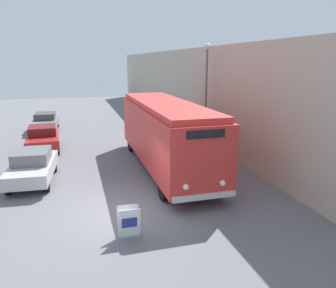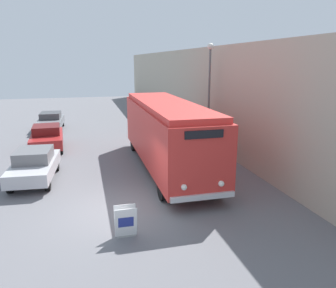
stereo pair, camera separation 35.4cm
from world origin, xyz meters
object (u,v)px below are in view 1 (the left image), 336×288
parked_car_near (33,166)px  parked_car_mid (43,138)px  sign_board (129,222)px  streetlamp (206,82)px  vintage_bus (165,132)px  parked_car_far (46,121)px

parked_car_near → parked_car_mid: 5.60m
sign_board → parked_car_mid: 12.01m
streetlamp → parked_car_near: streetlamp is taller
streetlamp → sign_board: bearing=-124.7°
vintage_bus → sign_board: 6.93m
sign_board → parked_car_mid: size_ratio=0.24×
sign_board → parked_car_mid: parked_car_mid is taller
vintage_bus → parked_car_near: vintage_bus is taller
vintage_bus → sign_board: (-2.87, -6.14, -1.42)m
streetlamp → parked_car_near: (-9.50, -2.95, -3.35)m
sign_board → streetlamp: 11.37m
vintage_bus → parked_car_far: (-6.51, 11.61, -1.18)m
vintage_bus → parked_car_near: (-6.24, -0.22, -1.15)m
vintage_bus → sign_board: vintage_bus is taller
parked_car_near → parked_car_mid: size_ratio=0.99×
vintage_bus → sign_board: bearing=-115.1°
sign_board → streetlamp: (6.13, 8.87, 3.62)m
sign_board → parked_car_near: 6.82m
sign_board → parked_car_far: size_ratio=0.23×
sign_board → streetlamp: size_ratio=0.16×
streetlamp → parked_car_near: 10.49m
parked_car_near → streetlamp: bearing=21.2°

